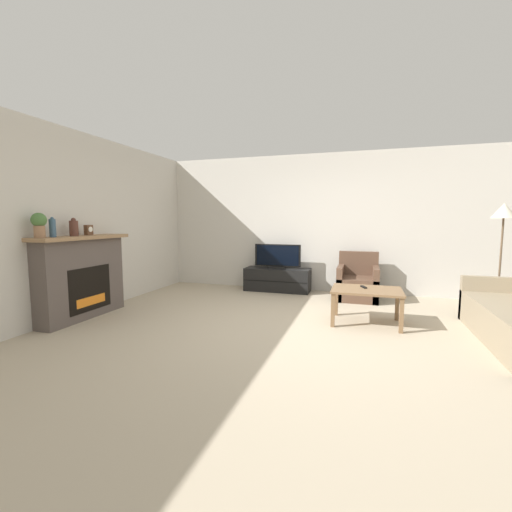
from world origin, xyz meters
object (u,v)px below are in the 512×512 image
object	(u,v)px
potted_plant	(39,224)
coffee_table	(367,293)
armchair	(358,284)
remote	(364,287)
mantel_clock	(89,230)
fireplace	(82,276)
mantel_vase_left	(53,228)
tv_stand	(277,280)
tv	(278,257)
mantel_vase_centre_left	(74,228)
floor_lamp	(504,218)

from	to	relation	value
potted_plant	coffee_table	bearing A→B (deg)	22.06
armchair	remote	world-z (taller)	armchair
mantel_clock	remote	distance (m)	4.02
fireplace	mantel_vase_left	world-z (taller)	mantel_vase_left
tv_stand	tv	distance (m)	0.45
mantel_vase_centre_left	mantel_clock	size ratio (longest dim) A/B	1.68
potted_plant	coffee_table	xyz separation A→B (m)	(3.89, 1.58, -0.95)
tv	remote	world-z (taller)	tv
potted_plant	remote	world-z (taller)	potted_plant
tv	floor_lamp	size ratio (longest dim) A/B	0.56
tv	coffee_table	bearing A→B (deg)	-46.05
fireplace	mantel_vase_left	size ratio (longest dim) A/B	5.77
remote	mantel_vase_centre_left	bearing A→B (deg)	174.57
mantel_vase_centre_left	potted_plant	xyz separation A→B (m)	(0.00, -0.53, 0.06)
remote	floor_lamp	size ratio (longest dim) A/B	0.09
mantel_vase_centre_left	mantel_clock	world-z (taller)	mantel_vase_centre_left
tv	remote	bearing A→B (deg)	-45.29
mantel_clock	mantel_vase_centre_left	bearing A→B (deg)	-90.17
fireplace	remote	world-z (taller)	fireplace
tv_stand	coffee_table	bearing A→B (deg)	-46.09
coffee_table	armchair	bearing A→B (deg)	95.22
mantel_vase_left	tv	xyz separation A→B (m)	(2.21, 3.13, -0.64)
tv_stand	floor_lamp	size ratio (longest dim) A/B	0.78
mantel_vase_left	remote	bearing A→B (deg)	20.96
mantel_vase_left	mantel_vase_centre_left	bearing A→B (deg)	90.00
mantel_vase_centre_left	tv_stand	size ratio (longest dim) A/B	0.20
armchair	floor_lamp	distance (m)	2.37
mantel_vase_centre_left	tv_stand	bearing A→B (deg)	51.59
potted_plant	armchair	distance (m)	4.97
coffee_table	fireplace	bearing A→B (deg)	-166.53
floor_lamp	coffee_table	bearing A→B (deg)	-150.86
mantel_vase_centre_left	remote	bearing A→B (deg)	16.44
fireplace	potted_plant	world-z (taller)	potted_plant
mantel_vase_left	potted_plant	world-z (taller)	potted_plant
mantel_clock	mantel_vase_left	bearing A→B (deg)	-90.07
tv	coffee_table	xyz separation A→B (m)	(1.68, -1.74, -0.26)
tv_stand	armchair	size ratio (longest dim) A/B	1.55
mantel_vase_centre_left	potted_plant	world-z (taller)	potted_plant
tv_stand	armchair	xyz separation A→B (m)	(1.54, -0.25, 0.05)
fireplace	coffee_table	distance (m)	4.02
mantel_vase_centre_left	mantel_clock	distance (m)	0.27
fireplace	tv	distance (m)	3.48
mantel_vase_left	potted_plant	distance (m)	0.20
fireplace	mantel_vase_centre_left	world-z (taller)	mantel_vase_centre_left
tv_stand	floor_lamp	xyz separation A→B (m)	(3.55, -0.70, 1.21)
floor_lamp	fireplace	bearing A→B (deg)	-161.09
fireplace	tv_stand	xyz separation A→B (m)	(2.23, 2.68, -0.38)
mantel_vase_centre_left	mantel_clock	bearing A→B (deg)	89.83
coffee_table	floor_lamp	world-z (taller)	floor_lamp
mantel_vase_centre_left	tv_stand	xyz separation A→B (m)	(2.21, 2.79, -1.08)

